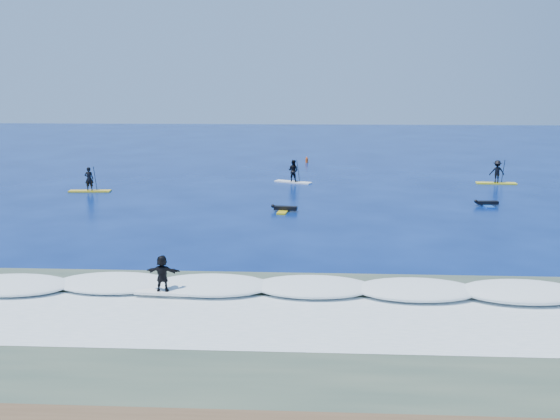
# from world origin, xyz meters

# --- Properties ---
(ground) EXTENTS (160.00, 160.00, 0.00)m
(ground) POSITION_xyz_m (0.00, 0.00, 0.00)
(ground) COLOR #04154B
(ground) RESTS_ON ground
(shallow_water) EXTENTS (90.00, 13.00, 0.01)m
(shallow_water) POSITION_xyz_m (0.00, -14.00, 0.01)
(shallow_water) COLOR #344739
(shallow_water) RESTS_ON ground
(breaking_wave) EXTENTS (40.00, 6.00, 0.30)m
(breaking_wave) POSITION_xyz_m (0.00, -10.00, 0.00)
(breaking_wave) COLOR white
(breaking_wave) RESTS_ON ground
(whitewater) EXTENTS (34.00, 5.00, 0.02)m
(whitewater) POSITION_xyz_m (0.00, -13.00, 0.00)
(whitewater) COLOR silver
(whitewater) RESTS_ON ground
(sup_paddler_left) EXTENTS (3.08, 0.95, 2.13)m
(sup_paddler_left) POSITION_xyz_m (-15.50, 11.27, 0.67)
(sup_paddler_left) COLOR gold
(sup_paddler_left) RESTS_ON ground
(sup_paddler_center) EXTENTS (3.08, 1.93, 2.13)m
(sup_paddler_center) POSITION_xyz_m (-0.61, 16.14, 0.80)
(sup_paddler_center) COLOR white
(sup_paddler_center) RESTS_ON ground
(sup_paddler_right) EXTENTS (3.13, 0.95, 2.17)m
(sup_paddler_right) POSITION_xyz_m (15.54, 16.43, 0.85)
(sup_paddler_right) COLOR yellow
(sup_paddler_right) RESTS_ON ground
(prone_paddler_near) EXTENTS (1.68, 2.16, 0.44)m
(prone_paddler_near) POSITION_xyz_m (-0.82, 5.09, 0.15)
(prone_paddler_near) COLOR gold
(prone_paddler_near) RESTS_ON ground
(prone_paddler_far) EXTENTS (1.59, 2.02, 0.42)m
(prone_paddler_far) POSITION_xyz_m (12.38, 7.55, 0.14)
(prone_paddler_far) COLOR #174BAD
(prone_paddler_far) RESTS_ON ground
(wave_surfer) EXTENTS (2.14, 0.71, 1.53)m
(wave_surfer) POSITION_xyz_m (-4.75, -10.79, 0.86)
(wave_surfer) COLOR white
(wave_surfer) RESTS_ON breaking_wave
(marker_buoy) EXTENTS (0.28, 0.28, 0.68)m
(marker_buoy) POSITION_xyz_m (0.36, 28.09, 0.30)
(marker_buoy) COLOR #E04C13
(marker_buoy) RESTS_ON ground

